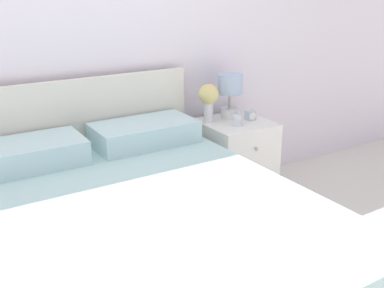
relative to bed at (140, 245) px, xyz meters
The scene contains 8 objects.
ground_plane 0.98m from the bed, 90.00° to the left, with size 12.00×12.00×0.00m, color silver.
wall_back 1.40m from the bed, 90.00° to the left, with size 8.00×0.06×2.60m.
bed is the anchor object (origin of this frame).
nightstand 1.28m from the bed, 31.31° to the left, with size 0.48×0.50×0.62m.
table_lamp 1.46m from the bed, 34.80° to the left, with size 0.18×0.18×0.32m.
flower_vase 1.29m from the bed, 39.47° to the left, with size 0.14×0.14×0.28m.
teacup 1.26m from the bed, 29.48° to the left, with size 0.10×0.10×0.07m.
alarm_clock 1.41m from the bed, 27.92° to the left, with size 0.07×0.06×0.07m.
Camera 1 is at (-0.81, -2.73, 1.54)m, focal length 42.00 mm.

